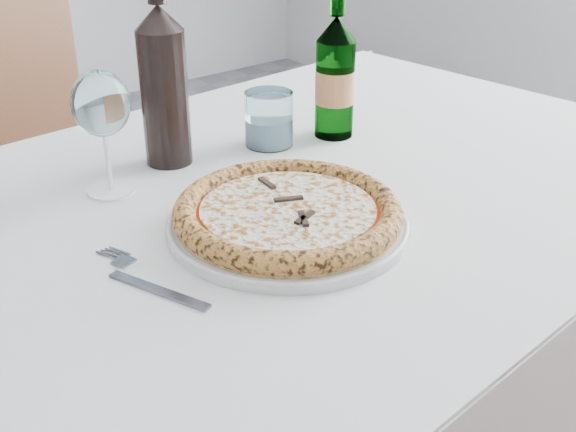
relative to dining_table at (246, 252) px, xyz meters
name	(u,v)px	position (x,y,z in m)	size (l,w,h in m)	color
dining_table	(246,252)	(0.00, 0.00, 0.00)	(1.64, 1.03, 0.76)	brown
chair_far	(49,185)	(-0.02, 0.73, -0.14)	(0.47, 0.48, 0.93)	brown
plate	(288,223)	(0.00, -0.10, 0.09)	(0.33, 0.33, 0.02)	silver
pizza	(288,212)	(0.00, -0.10, 0.11)	(0.31, 0.31, 0.03)	#F0CB7D
fork	(147,281)	(-0.21, -0.10, 0.08)	(0.06, 0.20, 0.00)	slate
wine_glass	(101,106)	(-0.13, 0.16, 0.21)	(0.08, 0.08, 0.19)	white
tumbler	(269,122)	(0.17, 0.16, 0.12)	(0.08, 0.08, 0.09)	white
beer_bottle	(335,78)	(0.29, 0.12, 0.19)	(0.07, 0.07, 0.26)	#266E2A
wine_bottle	(164,84)	(0.00, 0.20, 0.21)	(0.08, 0.08, 0.31)	black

